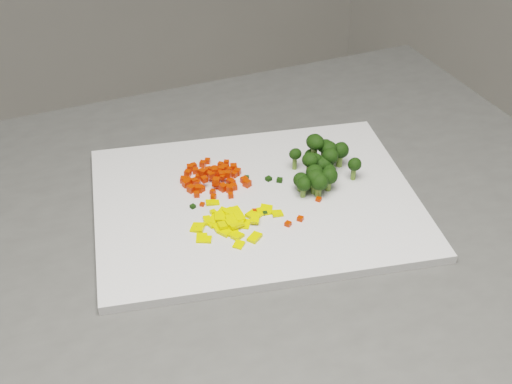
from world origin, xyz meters
TOP-DOWN VIEW (x-y plane):
  - cutting_board at (0.45, 0.47)m, footprint 0.50×0.46m
  - carrot_pile at (0.43, 0.53)m, footprint 0.09×0.09m
  - pepper_pile at (0.40, 0.44)m, footprint 0.11×0.11m
  - broccoli_pile at (0.55, 0.46)m, footprint 0.11×0.11m
  - carrot_cube_0 at (0.39, 0.53)m, footprint 0.01×0.01m
  - carrot_cube_1 at (0.40, 0.52)m, footprint 0.01×0.01m
  - carrot_cube_2 at (0.42, 0.51)m, footprint 0.01×0.01m
  - carrot_cube_3 at (0.39, 0.54)m, footprint 0.01×0.01m
  - carrot_cube_4 at (0.46, 0.50)m, footprint 0.01×0.01m
  - carrot_cube_5 at (0.43, 0.50)m, footprint 0.01×0.01m
  - carrot_cube_6 at (0.40, 0.55)m, footprint 0.01×0.01m
  - carrot_cube_7 at (0.40, 0.54)m, footprint 0.01×0.01m
  - carrot_cube_8 at (0.43, 0.54)m, footprint 0.01×0.01m
  - carrot_cube_9 at (0.46, 0.53)m, footprint 0.01×0.01m
  - carrot_cube_10 at (0.42, 0.56)m, footprint 0.01×0.01m
  - carrot_cube_11 at (0.42, 0.56)m, footprint 0.01×0.01m
  - carrot_cube_12 at (0.41, 0.53)m, footprint 0.01×0.01m
  - carrot_cube_13 at (0.39, 0.55)m, footprint 0.01×0.01m
  - carrot_cube_14 at (0.44, 0.51)m, footprint 0.01×0.01m
  - carrot_cube_15 at (0.44, 0.52)m, footprint 0.01×0.01m
  - carrot_cube_16 at (0.45, 0.53)m, footprint 0.01×0.01m
  - carrot_cube_17 at (0.43, 0.50)m, footprint 0.01×0.01m
  - carrot_cube_18 at (0.44, 0.54)m, footprint 0.01×0.01m
  - carrot_cube_19 at (0.40, 0.54)m, footprint 0.01×0.01m
  - carrot_cube_20 at (0.44, 0.54)m, footprint 0.01×0.01m
  - carrot_cube_21 at (0.45, 0.55)m, footprint 0.01×0.01m
  - carrot_cube_22 at (0.40, 0.55)m, footprint 0.01×0.01m
  - carrot_cube_23 at (0.40, 0.56)m, footprint 0.01×0.01m
  - carrot_cube_24 at (0.43, 0.55)m, footprint 0.01×0.01m
  - carrot_cube_25 at (0.40, 0.52)m, footprint 0.01×0.01m
  - carrot_cube_26 at (0.43, 0.57)m, footprint 0.01×0.01m
  - carrot_cube_27 at (0.39, 0.54)m, footprint 0.01×0.01m
  - carrot_cube_28 at (0.46, 0.53)m, footprint 0.01×0.01m
  - carrot_cube_29 at (0.46, 0.54)m, footprint 0.01×0.01m
  - carrot_cube_30 at (0.44, 0.58)m, footprint 0.01×0.01m
  - carrot_cube_31 at (0.42, 0.51)m, footprint 0.01×0.01m
  - carrot_cube_32 at (0.43, 0.54)m, footprint 0.01×0.01m
  - carrot_cube_33 at (0.46, 0.54)m, footprint 0.01×0.01m
  - carrot_cube_34 at (0.44, 0.50)m, footprint 0.01×0.01m
  - carrot_cube_35 at (0.43, 0.54)m, footprint 0.01×0.01m
  - carrot_cube_36 at (0.43, 0.54)m, footprint 0.01×0.01m
  - carrot_cube_37 at (0.44, 0.55)m, footprint 0.01×0.01m
  - carrot_cube_38 at (0.42, 0.52)m, footprint 0.01×0.01m
  - carrot_cube_39 at (0.43, 0.54)m, footprint 0.01×0.01m
  - carrot_cube_40 at (0.43, 0.53)m, footprint 0.01×0.01m
  - carrot_cube_41 at (0.46, 0.51)m, footprint 0.01×0.01m
  - carrot_cube_42 at (0.43, 0.54)m, footprint 0.01×0.01m
  - carrot_cube_43 at (0.46, 0.56)m, footprint 0.01×0.01m
  - carrot_cube_44 at (0.41, 0.55)m, footprint 0.01×0.01m
  - carrot_cube_45 at (0.43, 0.53)m, footprint 0.01×0.01m
  - carrot_cube_46 at (0.45, 0.55)m, footprint 0.01×0.01m
  - carrot_cube_47 at (0.42, 0.57)m, footprint 0.01×0.01m
  - carrot_cube_48 at (0.41, 0.57)m, footprint 0.01×0.01m
  - carrot_cube_49 at (0.42, 0.51)m, footprint 0.01×0.01m
  - carrot_cube_50 at (0.42, 0.55)m, footprint 0.01×0.01m
  - carrot_cube_51 at (0.41, 0.51)m, footprint 0.01×0.01m
  - carrot_cube_52 at (0.45, 0.56)m, footprint 0.01×0.01m
  - carrot_cube_53 at (0.39, 0.52)m, footprint 0.01×0.01m
  - carrot_cube_54 at (0.42, 0.49)m, footprint 0.01×0.01m
  - carrot_cube_55 at (0.44, 0.51)m, footprint 0.01×0.01m
  - carrot_cube_56 at (0.40, 0.50)m, footprint 0.01×0.01m
  - carrot_cube_57 at (0.44, 0.51)m, footprint 0.01×0.01m
  - carrot_cube_58 at (0.46, 0.50)m, footprint 0.01×0.01m
  - carrot_cube_59 at (0.42, 0.53)m, footprint 0.01×0.01m
  - carrot_cube_60 at (0.43, 0.53)m, footprint 0.01×0.01m
  - carrot_cube_61 at (0.39, 0.55)m, footprint 0.01×0.01m
  - carrot_cube_62 at (0.39, 0.53)m, footprint 0.01×0.01m
  - carrot_cube_63 at (0.43, 0.52)m, footprint 0.01×0.01m
  - pepper_chunk_0 at (0.38, 0.46)m, footprint 0.02×0.02m
  - pepper_chunk_1 at (0.42, 0.44)m, footprint 0.02×0.02m
  - pepper_chunk_2 at (0.45, 0.43)m, footprint 0.02×0.02m
  - pepper_chunk_3 at (0.41, 0.46)m, footprint 0.02×0.02m
  - pepper_chunk_4 at (0.39, 0.42)m, footprint 0.02×0.02m
  - pepper_chunk_5 at (0.41, 0.43)m, footprint 0.02×0.02m
  - pepper_chunk_6 at (0.37, 0.46)m, footprint 0.01×0.02m
  - pepper_chunk_7 at (0.36, 0.46)m, footprint 0.02×0.02m
  - pepper_chunk_8 at (0.38, 0.44)m, footprint 0.01×0.02m
  - pepper_chunk_9 at (0.39, 0.46)m, footprint 0.02×0.02m
  - pepper_chunk_10 at (0.39, 0.46)m, footprint 0.02×0.02m
  - pepper_chunk_11 at (0.39, 0.43)m, footprint 0.02×0.02m
  - pepper_chunk_12 at (0.40, 0.46)m, footprint 0.01×0.01m
  - pepper_chunk_13 at (0.45, 0.44)m, footprint 0.02×0.02m
  - pepper_chunk_14 at (0.38, 0.44)m, footprint 0.01×0.02m
  - pepper_chunk_15 at (0.40, 0.49)m, footprint 0.02×0.02m
  - pepper_chunk_16 at (0.40, 0.40)m, footprint 0.02×0.02m
  - pepper_chunk_17 at (0.35, 0.43)m, footprint 0.02×0.02m
  - pepper_chunk_18 at (0.40, 0.44)m, footprint 0.02×0.02m
  - pepper_chunk_19 at (0.40, 0.47)m, footprint 0.02×0.02m
  - pepper_chunk_20 at (0.39, 0.44)m, footprint 0.02×0.02m
  - pepper_chunk_21 at (0.38, 0.44)m, footprint 0.02×0.01m
  - pepper_chunk_22 at (0.39, 0.44)m, footprint 0.02×0.01m
  - pepper_chunk_23 at (0.39, 0.43)m, footprint 0.02×0.02m
  - pepper_chunk_24 at (0.35, 0.44)m, footprint 0.02×0.02m
  - pepper_chunk_25 at (0.42, 0.43)m, footprint 0.02×0.02m
  - pepper_chunk_26 at (0.39, 0.43)m, footprint 0.02×0.01m
  - pepper_chunk_27 at (0.37, 0.46)m, footprint 0.01×0.02m
  - pepper_chunk_28 at (0.40, 0.45)m, footprint 0.02×0.02m
  - pepper_chunk_29 at (0.38, 0.43)m, footprint 0.01×0.02m
  - pepper_chunk_30 at (0.38, 0.40)m, footprint 0.02×0.02m
  - pepper_chunk_31 at (0.39, 0.44)m, footprint 0.02×0.02m
  - pepper_chunk_32 at (0.44, 0.44)m, footprint 0.02×0.02m
  - pepper_chunk_33 at (0.41, 0.44)m, footprint 0.01×0.02m
  - broccoli_floret_0 at (0.56, 0.46)m, footprint 0.03×0.03m
  - broccoli_floret_1 at (0.53, 0.46)m, footprint 0.03×0.03m
  - broccoli_floret_2 at (0.57, 0.48)m, footprint 0.03×0.03m
  - broccoli_floret_3 at (0.53, 0.50)m, footprint 0.02×0.02m
  - broccoli_floret_4 at (0.58, 0.43)m, footprint 0.03×0.03m
  - broccoli_floret_5 at (0.52, 0.43)m, footprint 0.03×0.03m
  - broccoli_floret_6 at (0.55, 0.49)m, footprint 0.02×0.02m
  - broccoli_floret_7 at (0.55, 0.46)m, footprint 0.03×0.03m
  - broccoli_floret_8 at (0.57, 0.46)m, footprint 0.02×0.02m
  - broccoli_floret_9 at (0.54, 0.47)m, footprint 0.02×0.02m
  - broccoli_floret_10 at (0.51, 0.44)m, footprint 0.02×0.02m
  - broccoli_floret_11 at (0.52, 0.43)m, footprint 0.03×0.03m
  - broccoli_floret_12 at (0.59, 0.47)m, footprint 0.03×0.03m
  - broccoli_floret_13 at (0.56, 0.46)m, footprint 0.03×0.03m
  - broccoli_floret_14 at (0.51, 0.45)m, footprint 0.03×0.03m
  - broccoli_floret_15 at (0.52, 0.44)m, footprint 0.03×0.03m
  - broccoli_floret_16 at (0.55, 0.45)m, footprint 0.02×0.02m
  - broccoli_floret_17 at (0.55, 0.46)m, footprint 0.02×0.02m
  - broccoli_floret_18 at (0.55, 0.46)m, footprint 0.03×0.03m
  - broccoli_floret_19 at (0.50, 0.44)m, footprint 0.03×0.03m
  - broccoli_floret_20 at (0.56, 0.48)m, footprint 0.03×0.03m
  - broccoli_floret_21 at (0.54, 0.43)m, footprint 0.03×0.03m
  - broccoli_floret_22 at (0.57, 0.47)m, footprint 0.03×0.03m
  - broccoli_floret_23 at (0.57, 0.47)m, footprint 0.03×0.03m
  - stray_bit_0 at (0.53, 0.44)m, footprint 0.01×0.01m
  - stray_bit_1 at (0.43, 0.44)m, footprint 0.01×0.01m
  - stray_bit_2 at (0.51, 0.42)m, footprint 0.01×0.01m
  - stray_bit_3 at (0.46, 0.51)m, footprint 0.01×0.01m
  - stray_bit_4 at (0.39, 0.47)m, footprint 0.01×0.01m
  - stray_bit_5 at (0.47, 0.40)m, footprint 0.01×0.01m
  - stray_bit_6 at (0.49, 0.49)m, footprint 0.01×0.01m
  - stray_bit_7 at (0.50, 0.48)m, footprint 0.01×0.01m
  - stray_bit_8 at (0.53, 0.45)m, footprint 0.01×0.01m
  - stray_bit_9 at (0.37, 0.50)m, footprint 0.01×0.01m
  - stray_bit_10 at (0.43, 0.51)m, footprint 0.01×0.01m
  - stray_bit_11 at (0.36, 0.46)m, footprint 0.01×0.01m
  - stray_bit_12 at (0.44, 0.43)m, footprint 0.01×0.01m
  - stray_bit_13 at (0.45, 0.40)m, footprint 0.01×0.01m
  - stray_bit_14 at (0.38, 0.49)m, footprint 0.01×0.01m

SIDE VIEW (x-z plane):
  - cutting_board at x=0.45m, z-range 0.90..0.91m
  - pepper_chunk_32 at x=0.44m, z-range 0.91..0.91m
  - pepper_chunk_23 at x=0.39m, z-range 0.91..0.91m
  - pepper_chunk_24 at x=0.35m, z-range 0.91..0.92m
  - pepper_chunk_15 at x=0.40m, z-range 0.91..0.92m
  - pepper_chunk_2 at x=0.45m, z-range 0.91..0.92m
  - pepper_chunk_9 at x=0.39m, z-range 0.91..0.91m
  - pepper_chunk_30 at x=0.38m, z-range 0.91..0.91m
  - pepper_chunk_5 at x=0.41m, z-range 0.91..0.91m
  - pepper_chunk_19 at x=0.40m, z-range 0.91..0.92m
  - stray_bit_0 at x=0.53m, z-range 0.91..0.91m
  - pepper_chunk_8 at x=0.38m, z-range 0.91..0.92m
  - pepper_chunk_17 at x=0.35m, z-range 0.91..0.92m
  - pepper_chunk_21 at x=0.38m, z-range 0.91..0.92m
  - pepper_chunk_27 at x=0.37m, z-range 0.91..0.92m
  - stray_bit_11 at x=0.36m, z-range 0.91..0.91m
  - pepper_chunk_13 at x=0.45m, z-range 0.91..0.92m
  - pepper_chunk_7 at x=0.36m, z-range 0.91..0.92m
  - pepper_chunk_20 at x=0.39m, z-range 0.91..0.92m
  - pepper_chunk_0 at x=0.38m, z-range 0.91..0.92m
  - stray_bit_12 at x=0.44m, z-range 0.91..0.91m
  - pepper_chunk_4 at x=0.39m, z-range 0.91..0.92m
  - stray_bit_14 at x=0.38m, z-range 0.91..0.91m
  - pepper_chunk_1 at x=0.42m, z-range 0.91..0.92m
  - pepper_chunk_11 at x=0.39m, z-range 0.91..0.92m
  - stray_bit_10 at x=0.43m, z-range 0.91..0.92m
  - stray_bit_1 at x=0.43m, z-range 0.91..0.92m
  - pepper_chunk_3 at x=0.41m, z-range 0.91..0.92m
  - pepper_chunk_6 at x=0.37m, z-range 0.91..0.92m
  - stray_bit_9 at x=0.37m, z-range 0.91..0.92m
  - stray_bit_3 at x=0.46m, z-range 0.91..0.92m
  - pepper_chunk_29 at x=0.38m, z-range 0.91..0.92m
  - stray_bit_2 at x=0.51m, z-range 0.91..0.92m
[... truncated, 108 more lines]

